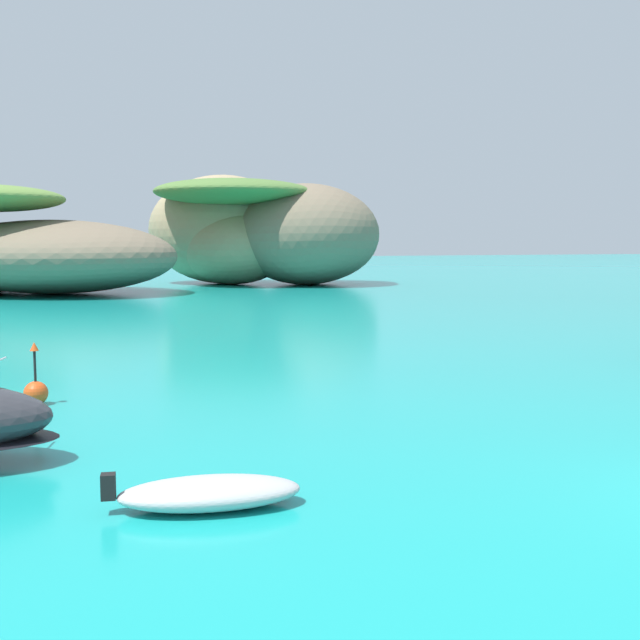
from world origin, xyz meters
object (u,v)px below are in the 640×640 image
islet_small (17,255)px  islet_large (267,232)px  dinghy_tender (209,493)px  channel_buoy (36,391)px

islet_small → islet_large: bearing=14.9°
islet_small → dinghy_tender: size_ratio=9.44×
islet_large → dinghy_tender: size_ratio=8.44×
islet_large → dinghy_tender: bearing=-110.4°
islet_small → dinghy_tender: bearing=-89.7°
islet_large → channel_buoy: size_ratio=16.39×
islet_small → dinghy_tender: (0.26, -51.88, -2.69)m
dinghy_tender → channel_buoy: (-1.78, 8.57, 0.11)m
islet_small → channel_buoy: bearing=-92.0°
islet_large → islet_small: (-21.72, -5.76, -1.85)m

